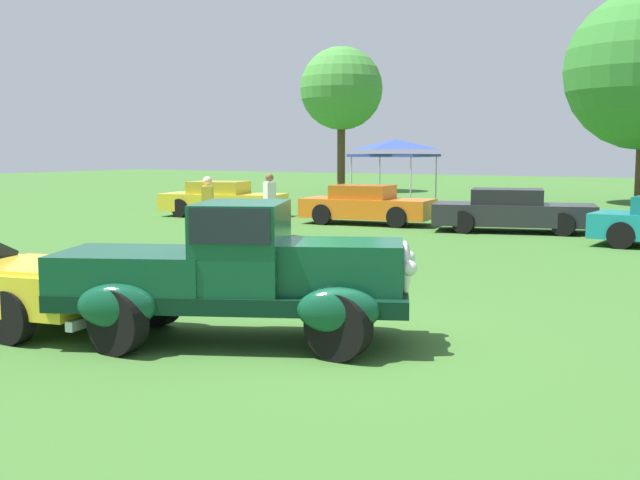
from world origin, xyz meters
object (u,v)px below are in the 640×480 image
spectator_between_cars (270,202)px  show_car_charcoal (512,211)px  show_car_yellow (222,199)px  canopy_tent_left_field (395,147)px  show_car_orange (366,205)px  spectator_near_truck (208,209)px  feature_pickup_truck (236,271)px

spectator_between_cars → show_car_charcoal: bearing=39.4°
show_car_yellow → canopy_tent_left_field: canopy_tent_left_field is taller
show_car_orange → canopy_tent_left_field: canopy_tent_left_field is taller
spectator_between_cars → spectator_near_truck: bearing=-89.8°
feature_pickup_truck → show_car_charcoal: feature_pickup_truck is taller
feature_pickup_truck → show_car_orange: (-5.42, 14.11, -0.27)m
feature_pickup_truck → spectator_near_truck: size_ratio=2.62×
show_car_orange → spectator_between_cars: 4.43m
show_car_orange → show_car_charcoal: size_ratio=0.89×
show_car_charcoal → show_car_yellow: bearing=-179.8°
spectator_near_truck → show_car_orange: bearing=84.5°
feature_pickup_truck → show_car_charcoal: 14.13m
show_car_yellow → show_car_charcoal: 10.23m
show_car_yellow → canopy_tent_left_field: (4.09, 5.38, 1.82)m
feature_pickup_truck → canopy_tent_left_field: 20.72m
show_car_orange → show_car_charcoal: same height
show_car_orange → show_car_charcoal: (4.61, -0.00, 0.00)m
show_car_yellow → show_car_charcoal: same height
show_car_yellow → spectator_between_cars: 6.57m
show_car_yellow → spectator_between_cars: bearing=-41.3°
spectator_near_truck → canopy_tent_left_field: 12.47m
feature_pickup_truck → show_car_yellow: bearing=128.1°
feature_pickup_truck → canopy_tent_left_field: size_ratio=1.63×
show_car_charcoal → feature_pickup_truck: bearing=-86.7°
show_car_charcoal → spectator_near_truck: bearing=-127.1°
spectator_between_cars → feature_pickup_truck: bearing=-57.9°
canopy_tent_left_field → show_car_yellow: bearing=-127.2°
show_car_charcoal → spectator_near_truck: size_ratio=2.80×
show_car_charcoal → spectator_between_cars: bearing=-140.6°
canopy_tent_left_field → feature_pickup_truck: bearing=-70.3°
spectator_near_truck → canopy_tent_left_field: canopy_tent_left_field is taller
spectator_between_cars → canopy_tent_left_field: (-0.84, 9.71, 1.51)m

